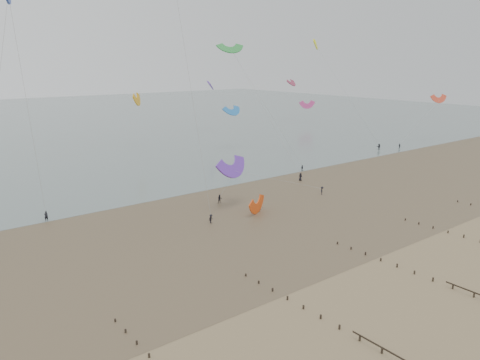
{
  "coord_description": "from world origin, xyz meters",
  "views": [
    {
      "loc": [
        -48.97,
        -31.87,
        27.3
      ],
      "look_at": [
        -2.55,
        28.0,
        8.0
      ],
      "focal_mm": 35.0,
      "sensor_mm": 36.0,
      "label": 1
    }
  ],
  "objects": [
    {
      "name": "kitesurfers",
      "position": [
        31.68,
        44.7,
        0.88
      ],
      "size": [
        111.62,
        25.66,
        1.89
      ],
      "color": "black",
      "rests_on": "ground"
    },
    {
      "name": "sea_and_shore",
      "position": [
        -4.08,
        34.4,
        0.01
      ],
      "size": [
        500.0,
        665.0,
        0.03
      ],
      "color": "#475654",
      "rests_on": "ground"
    },
    {
      "name": "kites_airborne",
      "position": [
        -4.3,
        89.3,
        22.1
      ],
      "size": [
        220.88,
        109.95,
        45.3
      ],
      "color": "#138E6D",
      "rests_on": "ground"
    },
    {
      "name": "grounded_kite",
      "position": [
        4.03,
        31.25,
        0.0
      ],
      "size": [
        7.34,
        6.81,
        3.23
      ],
      "primitive_type": null,
      "rotation": [
        1.54,
        0.0,
        0.49
      ],
      "color": "#E0450E",
      "rests_on": "ground"
    },
    {
      "name": "ground",
      "position": [
        0.0,
        0.0,
        0.0
      ],
      "size": [
        500.0,
        500.0,
        0.0
      ],
      "primitive_type": "plane",
      "color": "brown",
      "rests_on": "ground"
    }
  ]
}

